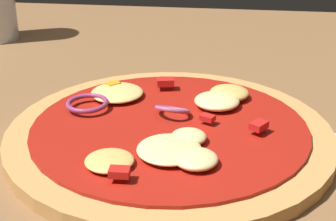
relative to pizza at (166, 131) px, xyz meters
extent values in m
cube|color=brown|center=(0.00, -0.03, -0.03)|extent=(1.28, 1.07, 0.03)
cylinder|color=tan|center=(0.00, 0.00, 0.00)|extent=(0.28, 0.28, 0.01)
cylinder|color=#A81C11|center=(0.00, 0.00, 0.01)|extent=(0.24, 0.24, 0.00)
ellipsoid|color=#E5BC60|center=(0.05, 0.07, 0.01)|extent=(0.04, 0.04, 0.01)
ellipsoid|color=#F4DB8E|center=(0.01, -0.05, 0.01)|extent=(0.05, 0.05, 0.01)
ellipsoid|color=#E5BC60|center=(-0.03, -0.07, 0.01)|extent=(0.04, 0.04, 0.01)
ellipsoid|color=#F4DB8E|center=(0.03, -0.06, 0.01)|extent=(0.03, 0.03, 0.01)
ellipsoid|color=#F4DB8E|center=(0.02, -0.03, 0.01)|extent=(0.03, 0.03, 0.01)
ellipsoid|color=#EFCC72|center=(-0.06, 0.06, 0.01)|extent=(0.05, 0.05, 0.01)
ellipsoid|color=#F4DB8E|center=(0.04, 0.05, 0.01)|extent=(0.04, 0.04, 0.01)
torus|color=#93386B|center=(-0.08, 0.02, 0.01)|extent=(0.05, 0.05, 0.01)
torus|color=#B25984|center=(0.01, 0.02, 0.01)|extent=(0.04, 0.04, 0.02)
cube|color=red|center=(0.04, 0.01, 0.01)|extent=(0.01, 0.01, 0.00)
cube|color=red|center=(-0.02, -0.09, 0.01)|extent=(0.02, 0.01, 0.01)
cube|color=red|center=(-0.01, 0.08, 0.02)|extent=(0.02, 0.02, 0.01)
cube|color=red|center=(0.08, -0.01, 0.01)|extent=(0.02, 0.02, 0.01)
cube|color=orange|center=(-0.06, 0.07, 0.01)|extent=(0.02, 0.02, 0.01)
cube|color=silver|center=(0.13, 0.02, -0.01)|extent=(0.03, 0.00, 0.00)
cube|color=silver|center=(0.13, 0.02, -0.01)|extent=(0.03, 0.00, 0.00)
cube|color=silver|center=(0.13, 0.01, -0.01)|extent=(0.03, 0.00, 0.00)
cube|color=silver|center=(0.13, 0.00, -0.01)|extent=(0.03, 0.00, 0.00)
camera|label=1|loc=(0.05, -0.40, 0.20)|focal=54.72mm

